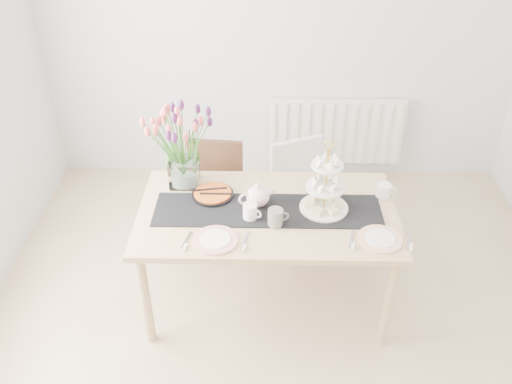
{
  "coord_description": "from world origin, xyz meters",
  "views": [
    {
      "loc": [
        -0.12,
        -2.09,
        2.75
      ],
      "look_at": [
        -0.17,
        0.54,
        0.93
      ],
      "focal_mm": 38.0,
      "sensor_mm": 36.0,
      "label": 1
    }
  ],
  "objects_px": {
    "dining_table": "(268,221)",
    "plate_right": "(380,239)",
    "tulip_vase": "(181,134)",
    "cake_stand": "(325,193)",
    "plate_left": "(215,240)",
    "chair_brown": "(214,189)",
    "chair_white": "(301,187)",
    "teapot": "(258,196)",
    "cream_jug": "(383,191)",
    "mug_white": "(250,212)",
    "radiator": "(335,132)",
    "tart_tin": "(213,194)",
    "mug_grey": "(275,218)"
  },
  "relations": [
    {
      "from": "teapot",
      "to": "plate_left",
      "type": "bearing_deg",
      "value": -144.83
    },
    {
      "from": "radiator",
      "to": "teapot",
      "type": "bearing_deg",
      "value": -113.25
    },
    {
      "from": "tart_tin",
      "to": "plate_right",
      "type": "relative_size",
      "value": 1.04
    },
    {
      "from": "chair_brown",
      "to": "mug_grey",
      "type": "bearing_deg",
      "value": -54.88
    },
    {
      "from": "dining_table",
      "to": "plate_right",
      "type": "relative_size",
      "value": 6.24
    },
    {
      "from": "cream_jug",
      "to": "plate_left",
      "type": "bearing_deg",
      "value": -156.88
    },
    {
      "from": "chair_brown",
      "to": "tulip_vase",
      "type": "distance_m",
      "value": 0.74
    },
    {
      "from": "chair_white",
      "to": "plate_left",
      "type": "bearing_deg",
      "value": -143.4
    },
    {
      "from": "chair_brown",
      "to": "tulip_vase",
      "type": "xyz_separation_m",
      "value": [
        -0.15,
        -0.34,
        0.64
      ]
    },
    {
      "from": "dining_table",
      "to": "tulip_vase",
      "type": "bearing_deg",
      "value": 151.67
    },
    {
      "from": "radiator",
      "to": "cream_jug",
      "type": "distance_m",
      "value": 1.48
    },
    {
      "from": "teapot",
      "to": "tart_tin",
      "type": "distance_m",
      "value": 0.31
    },
    {
      "from": "chair_brown",
      "to": "plate_left",
      "type": "distance_m",
      "value": 0.97
    },
    {
      "from": "radiator",
      "to": "mug_grey",
      "type": "relative_size",
      "value": 10.96
    },
    {
      "from": "cake_stand",
      "to": "cream_jug",
      "type": "distance_m",
      "value": 0.42
    },
    {
      "from": "radiator",
      "to": "mug_grey",
      "type": "bearing_deg",
      "value": -107.77
    },
    {
      "from": "tart_tin",
      "to": "plate_left",
      "type": "xyz_separation_m",
      "value": [
        0.05,
        -0.44,
        -0.01
      ]
    },
    {
      "from": "radiator",
      "to": "chair_white",
      "type": "height_order",
      "value": "chair_white"
    },
    {
      "from": "tart_tin",
      "to": "mug_white",
      "type": "relative_size",
      "value": 2.6
    },
    {
      "from": "cake_stand",
      "to": "chair_white",
      "type": "bearing_deg",
      "value": 98.18
    },
    {
      "from": "teapot",
      "to": "plate_left",
      "type": "distance_m",
      "value": 0.42
    },
    {
      "from": "radiator",
      "to": "teapot",
      "type": "relative_size",
      "value": 5.08
    },
    {
      "from": "teapot",
      "to": "mug_grey",
      "type": "bearing_deg",
      "value": -80.79
    },
    {
      "from": "dining_table",
      "to": "plate_right",
      "type": "height_order",
      "value": "plate_right"
    },
    {
      "from": "tulip_vase",
      "to": "teapot",
      "type": "bearing_deg",
      "value": -26.78
    },
    {
      "from": "dining_table",
      "to": "cream_jug",
      "type": "distance_m",
      "value": 0.76
    },
    {
      "from": "chair_brown",
      "to": "plate_left",
      "type": "bearing_deg",
      "value": -78.72
    },
    {
      "from": "cake_stand",
      "to": "tart_tin",
      "type": "distance_m",
      "value": 0.72
    },
    {
      "from": "radiator",
      "to": "teapot",
      "type": "height_order",
      "value": "teapot"
    },
    {
      "from": "dining_table",
      "to": "plate_left",
      "type": "relative_size",
      "value": 6.09
    },
    {
      "from": "dining_table",
      "to": "tulip_vase",
      "type": "relative_size",
      "value": 2.38
    },
    {
      "from": "tulip_vase",
      "to": "cake_stand",
      "type": "height_order",
      "value": "tulip_vase"
    },
    {
      "from": "cream_jug",
      "to": "tart_tin",
      "type": "bearing_deg",
      "value": -179.98
    },
    {
      "from": "chair_brown",
      "to": "tart_tin",
      "type": "height_order",
      "value": "chair_brown"
    },
    {
      "from": "chair_white",
      "to": "mug_grey",
      "type": "distance_m",
      "value": 0.9
    },
    {
      "from": "chair_white",
      "to": "cake_stand",
      "type": "xyz_separation_m",
      "value": [
        0.09,
        -0.65,
        0.4
      ]
    },
    {
      "from": "chair_white",
      "to": "cake_stand",
      "type": "bearing_deg",
      "value": -105.48
    },
    {
      "from": "radiator",
      "to": "plate_left",
      "type": "xyz_separation_m",
      "value": [
        -0.9,
        -1.89,
        0.31
      ]
    },
    {
      "from": "cake_stand",
      "to": "cream_jug",
      "type": "xyz_separation_m",
      "value": [
        0.39,
        0.15,
        -0.08
      ]
    },
    {
      "from": "chair_white",
      "to": "plate_left",
      "type": "height_order",
      "value": "chair_white"
    },
    {
      "from": "chair_brown",
      "to": "plate_right",
      "type": "xyz_separation_m",
      "value": [
        1.04,
        -0.9,
        0.28
      ]
    },
    {
      "from": "chair_white",
      "to": "mug_white",
      "type": "bearing_deg",
      "value": -139.21
    },
    {
      "from": "dining_table",
      "to": "cream_jug",
      "type": "height_order",
      "value": "cream_jug"
    },
    {
      "from": "teapot",
      "to": "plate_right",
      "type": "bearing_deg",
      "value": -44.57
    },
    {
      "from": "mug_grey",
      "to": "plate_left",
      "type": "relative_size",
      "value": 0.42
    },
    {
      "from": "chair_brown",
      "to": "cake_stand",
      "type": "height_order",
      "value": "cake_stand"
    },
    {
      "from": "plate_right",
      "to": "cake_stand",
      "type": "bearing_deg",
      "value": 135.92
    },
    {
      "from": "chair_white",
      "to": "plate_right",
      "type": "xyz_separation_m",
      "value": [
        0.39,
        -0.94,
        0.28
      ]
    },
    {
      "from": "cream_jug",
      "to": "mug_white",
      "type": "bearing_deg",
      "value": -164.64
    },
    {
      "from": "dining_table",
      "to": "tart_tin",
      "type": "height_order",
      "value": "tart_tin"
    }
  ]
}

